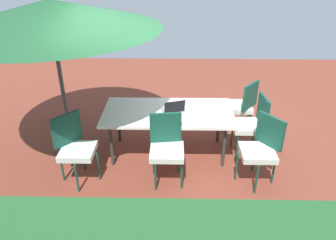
{
  "coord_description": "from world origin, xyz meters",
  "views": [
    {
      "loc": [
        -0.09,
        4.46,
        2.98
      ],
      "look_at": [
        0.0,
        0.0,
        0.6
      ],
      "focal_mm": 34.96,
      "sensor_mm": 36.0,
      "label": 1
    }
  ],
  "objects_px": {
    "chair_west": "(252,122)",
    "chair_north": "(167,146)",
    "chair_southwest": "(241,104)",
    "chair_northwest": "(261,147)",
    "dining_table": "(168,114)",
    "patio_umbrella": "(50,15)",
    "laptop": "(173,109)",
    "chair_northeast": "(75,146)",
    "cup": "(202,114)"
  },
  "relations": [
    {
      "from": "chair_northeast",
      "to": "chair_northwest",
      "type": "relative_size",
      "value": 1.0
    },
    {
      "from": "laptop",
      "to": "patio_umbrella",
      "type": "bearing_deg",
      "value": -17.77
    },
    {
      "from": "chair_north",
      "to": "cup",
      "type": "distance_m",
      "value": 0.74
    },
    {
      "from": "laptop",
      "to": "cup",
      "type": "xyz_separation_m",
      "value": [
        -0.42,
        0.18,
        0.01
      ]
    },
    {
      "from": "laptop",
      "to": "dining_table",
      "type": "bearing_deg",
      "value": -26.8
    },
    {
      "from": "chair_west",
      "to": "chair_southwest",
      "type": "height_order",
      "value": "same"
    },
    {
      "from": "cup",
      "to": "laptop",
      "type": "bearing_deg",
      "value": -22.47
    },
    {
      "from": "dining_table",
      "to": "chair_northeast",
      "type": "distance_m",
      "value": 1.45
    },
    {
      "from": "chair_west",
      "to": "chair_north",
      "type": "bearing_deg",
      "value": -66.19
    },
    {
      "from": "chair_west",
      "to": "cup",
      "type": "bearing_deg",
      "value": -79.06
    },
    {
      "from": "chair_north",
      "to": "chair_northwest",
      "type": "xyz_separation_m",
      "value": [
        -1.29,
        0.01,
        0.0
      ]
    },
    {
      "from": "dining_table",
      "to": "patio_umbrella",
      "type": "distance_m",
      "value": 2.15
    },
    {
      "from": "chair_west",
      "to": "laptop",
      "type": "distance_m",
      "value": 1.25
    },
    {
      "from": "patio_umbrella",
      "to": "chair_northeast",
      "type": "height_order",
      "value": "patio_umbrella"
    },
    {
      "from": "chair_southwest",
      "to": "chair_northwest",
      "type": "distance_m",
      "value": 1.36
    },
    {
      "from": "patio_umbrella",
      "to": "cup",
      "type": "distance_m",
      "value": 2.48
    },
    {
      "from": "chair_north",
      "to": "patio_umbrella",
      "type": "bearing_deg",
      "value": 150.26
    },
    {
      "from": "chair_west",
      "to": "chair_southwest",
      "type": "distance_m",
      "value": 0.66
    },
    {
      "from": "chair_northeast",
      "to": "chair_northwest",
      "type": "height_order",
      "value": "same"
    },
    {
      "from": "dining_table",
      "to": "chair_west",
      "type": "xyz_separation_m",
      "value": [
        -1.31,
        -0.03,
        -0.14
      ]
    },
    {
      "from": "chair_north",
      "to": "laptop",
      "type": "bearing_deg",
      "value": 75.33
    },
    {
      "from": "chair_north",
      "to": "chair_southwest",
      "type": "distance_m",
      "value": 1.85
    },
    {
      "from": "chair_north",
      "to": "chair_northwest",
      "type": "height_order",
      "value": "same"
    },
    {
      "from": "dining_table",
      "to": "patio_umbrella",
      "type": "relative_size",
      "value": 0.66
    },
    {
      "from": "dining_table",
      "to": "chair_northeast",
      "type": "xyz_separation_m",
      "value": [
        1.27,
        0.69,
        -0.14
      ]
    },
    {
      "from": "laptop",
      "to": "cup",
      "type": "distance_m",
      "value": 0.46
    },
    {
      "from": "chair_northeast",
      "to": "chair_northwest",
      "type": "xyz_separation_m",
      "value": [
        -2.55,
        -0.01,
        0.0
      ]
    },
    {
      "from": "dining_table",
      "to": "patio_umbrella",
      "type": "bearing_deg",
      "value": 1.08
    },
    {
      "from": "chair_north",
      "to": "cup",
      "type": "bearing_deg",
      "value": 35.93
    },
    {
      "from": "patio_umbrella",
      "to": "chair_southwest",
      "type": "relative_size",
      "value": 3.07
    },
    {
      "from": "laptop",
      "to": "chair_north",
      "type": "bearing_deg",
      "value": 64.36
    },
    {
      "from": "patio_umbrella",
      "to": "chair_southwest",
      "type": "distance_m",
      "value": 3.33
    },
    {
      "from": "patio_umbrella",
      "to": "cup",
      "type": "xyz_separation_m",
      "value": [
        -2.06,
        0.16,
        -1.37
      ]
    },
    {
      "from": "patio_umbrella",
      "to": "chair_northwest",
      "type": "distance_m",
      "value": 3.34
    },
    {
      "from": "chair_northwest",
      "to": "laptop",
      "type": "xyz_separation_m",
      "value": [
        1.2,
        -0.67,
        0.24
      ]
    },
    {
      "from": "chair_north",
      "to": "laptop",
      "type": "distance_m",
      "value": 0.7
    },
    {
      "from": "chair_west",
      "to": "chair_north",
      "type": "relative_size",
      "value": 1.0
    },
    {
      "from": "dining_table",
      "to": "patio_umbrella",
      "type": "xyz_separation_m",
      "value": [
        1.56,
        0.03,
        1.48
      ]
    },
    {
      "from": "chair_northeast",
      "to": "chair_southwest",
      "type": "xyz_separation_m",
      "value": [
        -2.53,
        -1.38,
        0.0
      ]
    },
    {
      "from": "chair_north",
      "to": "chair_southwest",
      "type": "height_order",
      "value": "same"
    },
    {
      "from": "chair_southwest",
      "to": "cup",
      "type": "height_order",
      "value": "chair_southwest"
    },
    {
      "from": "chair_southwest",
      "to": "laptop",
      "type": "relative_size",
      "value": 2.57
    },
    {
      "from": "chair_northeast",
      "to": "cup",
      "type": "relative_size",
      "value": 8.2
    },
    {
      "from": "chair_northeast",
      "to": "laptop",
      "type": "xyz_separation_m",
      "value": [
        -1.35,
        -0.68,
        0.24
      ]
    },
    {
      "from": "dining_table",
      "to": "chair_southwest",
      "type": "xyz_separation_m",
      "value": [
        -1.26,
        -0.68,
        -0.14
      ]
    },
    {
      "from": "chair_north",
      "to": "chair_northwest",
      "type": "bearing_deg",
      "value": -8.03
    },
    {
      "from": "patio_umbrella",
      "to": "laptop",
      "type": "bearing_deg",
      "value": -179.38
    },
    {
      "from": "chair_west",
      "to": "laptop",
      "type": "relative_size",
      "value": 2.57
    },
    {
      "from": "chair_north",
      "to": "chair_southwest",
      "type": "relative_size",
      "value": 1.0
    },
    {
      "from": "chair_southwest",
      "to": "chair_north",
      "type": "bearing_deg",
      "value": -2.51
    }
  ]
}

